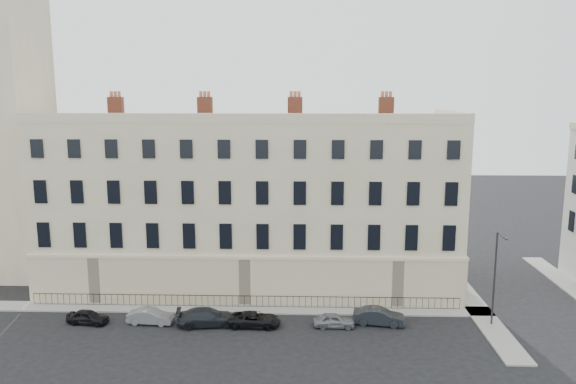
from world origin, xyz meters
name	(u,v)px	position (x,y,z in m)	size (l,w,h in m)	color
ground	(319,337)	(0.00, 0.00, 0.00)	(160.00, 160.00, 0.00)	black
terrace	(251,203)	(-5.97, 11.97, 7.50)	(36.22, 12.22, 17.00)	#C4B991
pavement_terrace	(195,308)	(-10.00, 5.00, 0.06)	(48.00, 2.00, 0.12)	gray
pavement_east_return	(469,298)	(13.00, 8.00, 0.06)	(2.00, 24.00, 0.12)	gray
pavement_adjacent	(576,291)	(23.00, 10.00, 0.06)	(2.00, 20.00, 0.12)	gray
railings	(244,301)	(-6.00, 5.40, 0.55)	(35.00, 0.04, 0.96)	black
car_a	(88,317)	(-17.60, 1.85, 0.54)	(1.28, 3.18, 1.08)	black
car_b	(151,316)	(-12.82, 2.03, 0.58)	(1.22, 3.50, 1.15)	slate
car_c	(207,317)	(-8.43, 1.82, 0.67)	(1.87, 4.60, 1.33)	black
car_d	(255,319)	(-4.84, 1.77, 0.55)	(1.81, 3.94, 1.09)	black
car_e	(334,320)	(1.16, 1.81, 0.53)	(1.26, 3.14, 1.07)	slate
car_f	(379,316)	(4.59, 2.38, 0.64)	(1.37, 3.92, 1.29)	#1F2329
streetlamp	(495,275)	(13.14, 2.40, 4.04)	(0.37, 1.57, 7.28)	#2D2E33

